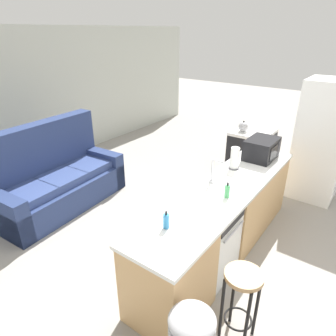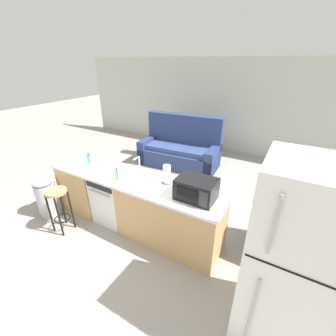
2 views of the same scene
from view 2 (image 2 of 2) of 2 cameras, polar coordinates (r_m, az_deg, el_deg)
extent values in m
plane|color=gray|center=(4.02, -10.12, -13.45)|extent=(24.00, 24.00, 0.00)
cube|color=beige|center=(6.86, 14.67, 14.78)|extent=(10.00, 0.06, 2.60)
cube|color=tan|center=(4.36, -20.02, -4.56)|extent=(0.75, 0.62, 0.86)
cube|color=tan|center=(3.37, 0.44, -12.50)|extent=(1.55, 0.62, 0.86)
cube|color=white|center=(3.45, -9.32, -2.94)|extent=(2.94, 0.66, 0.04)
cube|color=brown|center=(3.92, -8.43, -13.77)|extent=(2.86, 0.56, 0.08)
cube|color=white|center=(3.92, -13.44, -7.38)|extent=(0.58, 0.58, 0.84)
cube|color=black|center=(3.57, -17.22, -4.68)|extent=(0.52, 0.01, 0.08)
cylinder|color=#B2B2B7|center=(3.61, -17.18, -6.15)|extent=(0.44, 0.02, 0.02)
cube|color=black|center=(3.55, 28.11, -14.05)|extent=(0.76, 0.64, 0.85)
cube|color=black|center=(3.26, 27.81, -16.85)|extent=(0.53, 0.01, 0.43)
cylinder|color=silver|center=(3.10, 28.66, -13.95)|extent=(0.61, 0.03, 0.03)
cube|color=white|center=(3.30, 29.73, -7.94)|extent=(0.76, 0.64, 0.05)
torus|color=black|center=(3.17, 26.64, -8.15)|extent=(0.16, 0.16, 0.01)
torus|color=black|center=(3.20, 32.72, -9.44)|extent=(0.16, 0.16, 0.01)
torus|color=black|center=(3.40, 27.08, -5.97)|extent=(0.16, 0.16, 0.01)
torus|color=black|center=(3.42, 32.72, -7.19)|extent=(0.16, 0.16, 0.01)
cube|color=white|center=(2.37, 28.66, -20.07)|extent=(0.72, 0.70, 1.88)
cylinder|color=#B2B2B7|center=(1.71, 25.34, -13.08)|extent=(0.02, 0.02, 0.50)
cylinder|color=#B2B2B7|center=(2.38, 20.41, -31.11)|extent=(0.02, 0.02, 0.81)
cube|color=black|center=(1.96, 29.40, -22.31)|extent=(0.68, 0.01, 0.01)
cube|color=black|center=(2.89, 7.20, -5.28)|extent=(0.50, 0.36, 0.28)
cube|color=black|center=(2.76, 4.79, -6.77)|extent=(0.27, 0.01, 0.18)
cube|color=#2D2D33|center=(2.69, 8.96, -7.95)|extent=(0.11, 0.01, 0.21)
cylinder|color=silver|center=(3.56, -7.16, -1.23)|extent=(0.07, 0.07, 0.03)
cylinder|color=silver|center=(3.49, -7.29, 0.89)|extent=(0.02, 0.02, 0.26)
cylinder|color=silver|center=(3.39, -8.12, 2.44)|extent=(0.02, 0.14, 0.02)
cylinder|color=#4C4C51|center=(3.27, -0.30, -3.74)|extent=(0.14, 0.14, 0.01)
cylinder|color=white|center=(3.21, -0.31, -1.55)|extent=(0.11, 0.11, 0.27)
cylinder|color=#4CB266|center=(3.45, -12.83, -1.57)|extent=(0.06, 0.06, 0.14)
cylinder|color=black|center=(3.41, -12.97, -0.26)|extent=(0.02, 0.02, 0.04)
cylinder|color=#338CCC|center=(4.13, -19.45, 2.19)|extent=(0.06, 0.06, 0.14)
cylinder|color=black|center=(4.09, -19.63, 3.32)|extent=(0.02, 0.02, 0.04)
sphere|color=#B2B2B7|center=(3.35, 27.45, -4.65)|extent=(0.17, 0.17, 0.17)
sphere|color=black|center=(3.31, 27.78, -3.23)|extent=(0.03, 0.03, 0.03)
cone|color=#B2B2B7|center=(3.35, 28.86, -4.70)|extent=(0.08, 0.04, 0.06)
cylinder|color=tan|center=(3.81, -26.62, -5.39)|extent=(0.32, 0.32, 0.04)
cylinder|color=black|center=(4.04, -27.79, -10.11)|extent=(0.03, 0.03, 0.70)
cylinder|color=black|center=(3.87, -25.91, -11.28)|extent=(0.03, 0.03, 0.70)
cylinder|color=black|center=(4.13, -25.25, -8.70)|extent=(0.03, 0.03, 0.70)
cylinder|color=black|center=(3.97, -23.31, -9.77)|extent=(0.03, 0.03, 0.70)
torus|color=black|center=(4.07, -25.22, -11.45)|extent=(0.25, 0.25, 0.02)
cylinder|color=#B7B7BC|center=(4.50, -28.27, -7.05)|extent=(0.34, 0.34, 0.62)
ellipsoid|color=#B7B7BC|center=(4.34, -29.25, -3.02)|extent=(0.35, 0.35, 0.14)
cube|color=navy|center=(5.89, 2.75, 2.68)|extent=(2.06, 1.04, 0.42)
cube|color=navy|center=(6.02, 4.10, 7.51)|extent=(2.01, 0.38, 1.27)
cube|color=navy|center=(6.23, -4.87, 4.94)|extent=(0.26, 0.91, 0.62)
cube|color=navy|center=(5.58, 11.27, 1.98)|extent=(0.26, 0.91, 0.62)
cube|color=#35477D|center=(5.97, -2.26, 5.80)|extent=(0.60, 0.67, 0.12)
cube|color=#35477D|center=(5.74, 2.61, 4.98)|extent=(0.60, 0.67, 0.12)
cube|color=#35477D|center=(5.56, 7.82, 4.06)|extent=(0.60, 0.67, 0.12)
camera|label=1|loc=(4.87, -50.17, 17.24)|focal=32.00mm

